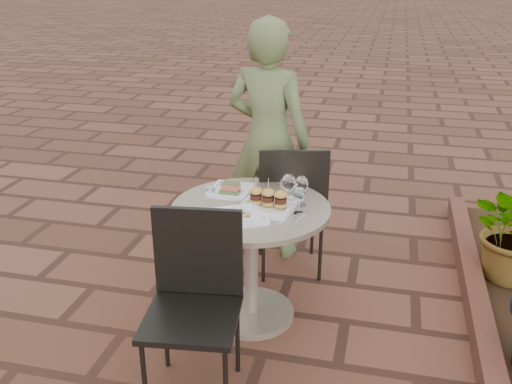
% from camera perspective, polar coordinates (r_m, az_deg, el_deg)
% --- Properties ---
extents(ground, '(60.00, 60.00, 0.00)m').
position_cam_1_polar(ground, '(3.69, -4.33, -11.02)').
color(ground, brown).
rests_on(ground, ground).
extents(cafe_table, '(0.90, 0.90, 0.73)m').
position_cam_1_polar(cafe_table, '(3.32, -0.51, -5.32)').
color(cafe_table, gray).
rests_on(cafe_table, ground).
extents(chair_far, '(0.54, 0.54, 0.93)m').
position_cam_1_polar(chair_far, '(3.75, 3.58, -0.86)').
color(chair_far, black).
rests_on(chair_far, ground).
extents(chair_near, '(0.49, 0.49, 0.93)m').
position_cam_1_polar(chair_near, '(2.80, -6.13, -9.65)').
color(chair_near, black).
rests_on(chair_near, ground).
extents(diner, '(0.69, 0.53, 1.69)m').
position_cam_1_polar(diner, '(3.99, 1.23, 5.15)').
color(diner, '#556336').
rests_on(diner, ground).
extents(plate_salmon, '(0.24, 0.24, 0.07)m').
position_cam_1_polar(plate_salmon, '(3.39, -2.55, 0.20)').
color(plate_salmon, white).
rests_on(plate_salmon, cafe_table).
extents(plate_sliders, '(0.31, 0.31, 0.18)m').
position_cam_1_polar(plate_sliders, '(3.17, 1.23, -0.99)').
color(plate_sliders, white).
rests_on(plate_sliders, cafe_table).
extents(plate_tuna, '(0.34, 0.34, 0.03)m').
position_cam_1_polar(plate_tuna, '(3.06, -1.56, -2.43)').
color(plate_tuna, white).
rests_on(plate_tuna, cafe_table).
extents(wine_glass_right, '(0.07, 0.07, 0.15)m').
position_cam_1_polar(wine_glass_right, '(3.09, 4.36, -0.30)').
color(wine_glass_right, white).
rests_on(wine_glass_right, cafe_table).
extents(wine_glass_mid, '(0.08, 0.08, 0.19)m').
position_cam_1_polar(wine_glass_mid, '(3.18, 3.28, 0.87)').
color(wine_glass_mid, white).
rests_on(wine_glass_mid, cafe_table).
extents(wine_glass_far, '(0.07, 0.07, 0.18)m').
position_cam_1_polar(wine_glass_far, '(3.19, 4.57, 0.73)').
color(wine_glass_far, white).
rests_on(wine_glass_far, cafe_table).
extents(steel_ramekin, '(0.07, 0.07, 0.04)m').
position_cam_1_polar(steel_ramekin, '(3.39, -4.59, 0.17)').
color(steel_ramekin, silver).
rests_on(steel_ramekin, cafe_table).
extents(cutlery_set, '(0.15, 0.22, 0.00)m').
position_cam_1_polar(cutlery_set, '(3.05, 3.78, -2.78)').
color(cutlery_set, silver).
rests_on(cutlery_set, cafe_table).
extents(planter_curb, '(0.12, 3.00, 0.15)m').
position_cam_1_polar(planter_curb, '(3.82, 21.09, -10.07)').
color(planter_curb, brown).
rests_on(planter_curb, ground).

